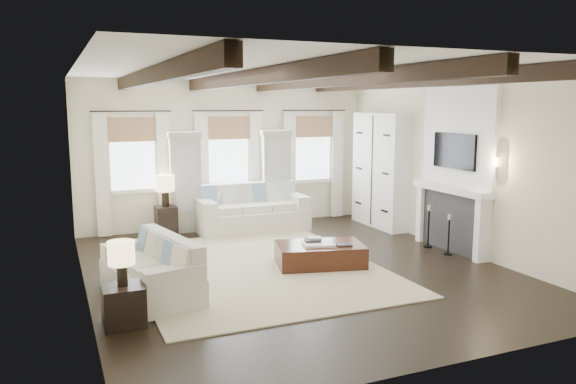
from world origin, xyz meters
name	(u,v)px	position (x,y,z in m)	size (l,w,h in m)	color
ground	(296,270)	(0.00, 0.00, 0.00)	(7.50, 7.50, 0.00)	black
room_shell	(314,149)	(0.75, 0.90, 1.89)	(6.54, 7.54, 3.22)	#F5EBCC
area_rug	(255,268)	(-0.60, 0.33, 0.01)	(3.87, 4.84, 0.02)	#C3B895
sofa_back	(251,211)	(0.29, 3.08, 0.41)	(2.34, 1.08, 1.00)	silver
sofa_left	(155,271)	(-2.34, -0.30, 0.33)	(1.24, 2.06, 0.83)	silver
ottoman	(320,255)	(0.45, 0.05, 0.19)	(1.42, 0.89, 0.37)	black
tray	(319,244)	(0.40, -0.02, 0.39)	(0.50, 0.38, 0.04)	white
book_lower	(313,240)	(0.34, 0.10, 0.43)	(0.26, 0.20, 0.04)	#262628
book_upper	(315,238)	(0.39, 0.11, 0.47)	(0.22, 0.17, 0.03)	beige
book_loose	(344,245)	(0.77, -0.21, 0.39)	(0.24, 0.18, 0.03)	#262628
side_table_front	(124,305)	(-2.89, -1.30, 0.25)	(0.49, 0.49, 0.49)	black
lamp_front	(121,256)	(-2.89, -1.30, 0.87)	(0.32, 0.32, 0.56)	black
side_table_back	(166,221)	(-1.50, 3.21, 0.31)	(0.42, 0.42, 0.62)	black
lamp_back	(165,185)	(-1.50, 3.21, 1.06)	(0.37, 0.37, 0.64)	black
candlestick_near	(449,238)	(2.90, -0.22, 0.31)	(0.15, 0.15, 0.74)	black
candlestick_far	(428,230)	(2.90, 0.37, 0.33)	(0.16, 0.16, 0.81)	black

